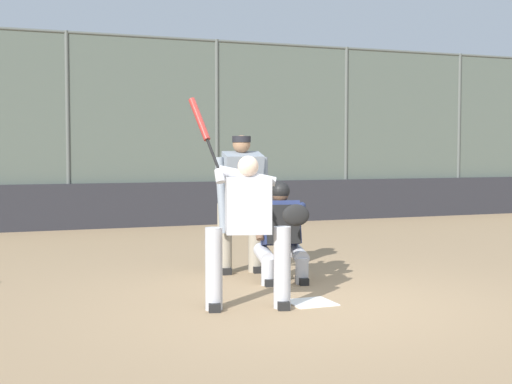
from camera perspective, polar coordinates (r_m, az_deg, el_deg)
ground_plane at (r=7.13m, az=4.41°, el=-8.86°), size 160.00×160.00×0.00m
home_plate_marker at (r=7.13m, az=4.41°, el=-8.81°), size 0.43×0.43×0.01m
backstop_fence at (r=14.37m, az=-8.87°, el=5.17°), size 21.03×0.08×3.79m
padding_wall at (r=14.31m, az=-8.73°, el=-1.01°), size 20.53×0.18×0.88m
batter_at_plate at (r=6.73m, az=-0.73°, el=-2.74°), size 0.84×0.79×2.02m
catcher_behind_plate at (r=8.14m, az=2.09°, el=-3.08°), size 0.63×0.77×1.15m
umpire_home at (r=8.70m, az=-1.19°, el=-0.60°), size 0.69×0.43×1.69m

